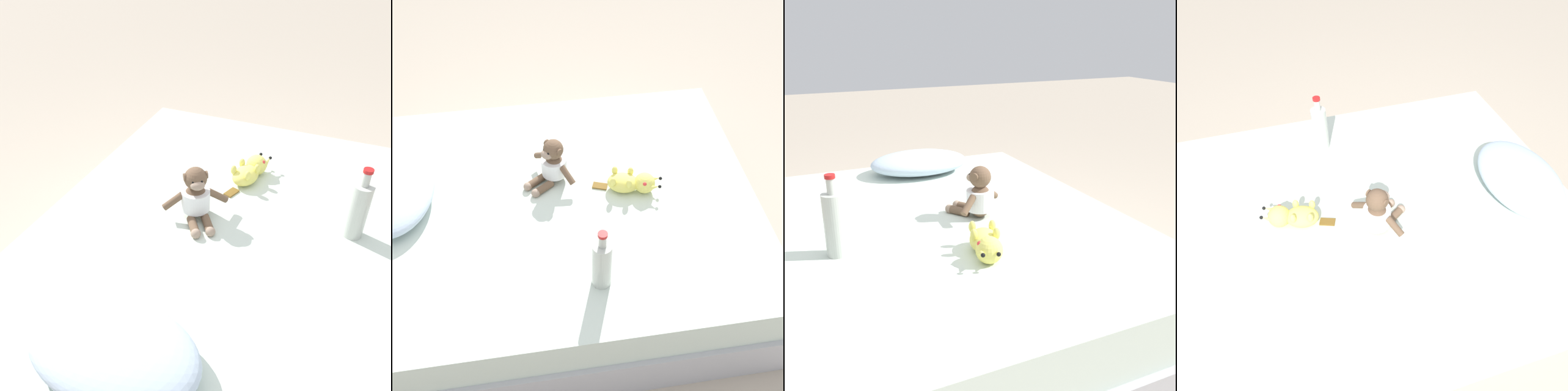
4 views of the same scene
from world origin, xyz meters
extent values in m
plane|color=#B7A893|center=(0.00, 0.00, 0.00)|extent=(16.00, 16.00, 0.00)
cube|color=#B2B2B7|center=(0.00, 0.00, 0.12)|extent=(1.56, 1.97, 0.24)
cube|color=silver|center=(0.00, 0.00, 0.34)|extent=(1.51, 1.91, 0.20)
ellipsoid|color=silver|center=(0.10, 0.72, 0.51)|extent=(0.57, 0.40, 0.13)
ellipsoid|color=brown|center=(0.15, -0.03, 0.52)|extent=(0.15, 0.14, 0.15)
cylinder|color=white|center=(0.15, -0.03, 0.52)|extent=(0.17, 0.17, 0.09)
sphere|color=brown|center=(0.15, -0.03, 0.63)|extent=(0.10, 0.10, 0.10)
ellipsoid|color=gray|center=(0.13, 0.01, 0.62)|extent=(0.08, 0.07, 0.04)
sphere|color=black|center=(0.11, 0.00, 0.64)|extent=(0.01, 0.01, 0.01)
sphere|color=black|center=(0.14, 0.02, 0.64)|extent=(0.01, 0.01, 0.01)
cylinder|color=brown|center=(0.11, -0.05, 0.64)|extent=(0.02, 0.03, 0.03)
cylinder|color=brown|center=(0.19, 0.00, 0.64)|extent=(0.02, 0.03, 0.03)
cylinder|color=brown|center=(0.07, -0.08, 0.53)|extent=(0.10, 0.08, 0.08)
cylinder|color=brown|center=(0.23, 0.03, 0.53)|extent=(0.10, 0.08, 0.08)
cylinder|color=brown|center=(0.07, 0.04, 0.46)|extent=(0.09, 0.10, 0.04)
cylinder|color=brown|center=(0.12, 0.07, 0.46)|extent=(0.09, 0.10, 0.04)
sphere|color=gray|center=(0.04, 0.08, 0.46)|extent=(0.04, 0.04, 0.04)
sphere|color=gray|center=(0.09, 0.11, 0.46)|extent=(0.04, 0.04, 0.04)
ellipsoid|color=#EAE066|center=(0.02, -0.34, 0.49)|extent=(0.15, 0.18, 0.08)
sphere|color=#EAE066|center=(0.00, -0.44, 0.49)|extent=(0.10, 0.10, 0.10)
cone|color=#EAE066|center=(0.01, -0.49, 0.50)|extent=(0.05, 0.07, 0.05)
sphere|color=black|center=(0.00, -0.51, 0.51)|extent=(0.02, 0.02, 0.02)
cone|color=#EAE066|center=(-0.04, -0.47, 0.50)|extent=(0.05, 0.07, 0.05)
sphere|color=black|center=(-0.05, -0.50, 0.51)|extent=(0.02, 0.02, 0.02)
sphere|color=red|center=(0.02, -0.45, 0.52)|extent=(0.02, 0.02, 0.02)
sphere|color=red|center=(-0.03, -0.43, 0.52)|extent=(0.02, 0.02, 0.02)
ellipsoid|color=#EAE066|center=(0.06, -0.38, 0.52)|extent=(0.03, 0.03, 0.05)
ellipsoid|color=#EAE066|center=(-0.02, -0.35, 0.52)|extent=(0.03, 0.03, 0.05)
ellipsoid|color=#EAE066|center=(0.07, -0.31, 0.52)|extent=(0.03, 0.03, 0.05)
ellipsoid|color=#EAE066|center=(0.00, -0.28, 0.52)|extent=(0.03, 0.03, 0.05)
cube|color=brown|center=(0.06, -0.23, 0.45)|extent=(0.06, 0.08, 0.01)
cylinder|color=#B7BCB2|center=(-0.49, -0.15, 0.56)|extent=(0.08, 0.08, 0.24)
cylinder|color=#B7BCB2|center=(-0.49, -0.15, 0.71)|extent=(0.03, 0.03, 0.06)
cylinder|color=red|center=(-0.49, -0.15, 0.75)|extent=(0.04, 0.04, 0.01)
camera|label=1|loc=(-0.41, 1.34, 1.61)|focal=40.03mm
camera|label=2|loc=(-1.74, 0.11, 2.32)|focal=50.02mm
camera|label=3|loc=(-0.66, -1.81, 1.25)|focal=43.51mm
camera|label=4|loc=(1.11, -0.34, 1.75)|focal=33.31mm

